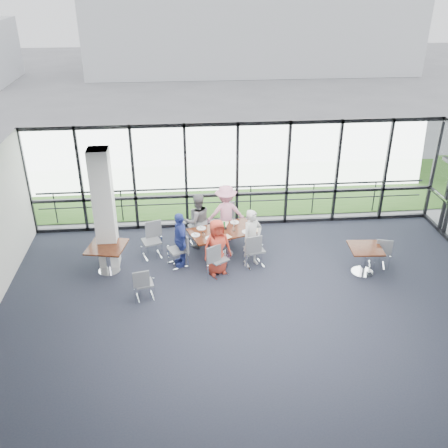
{
  "coord_description": "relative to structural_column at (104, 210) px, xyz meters",
  "views": [
    {
      "loc": [
        -1.62,
        -8.56,
        7.02
      ],
      "look_at": [
        -0.58,
        2.91,
        1.1
      ],
      "focal_mm": 40.0,
      "sensor_mm": 36.0,
      "label": 1
    }
  ],
  "objects": [
    {
      "name": "plate_fl",
      "position": [
        2.45,
        0.38,
        -0.84
      ],
      "size": [
        0.26,
        0.26,
        0.01
      ],
      "primitive_type": "cylinder",
      "color": "white",
      "rests_on": "main_table"
    },
    {
      "name": "green_bottle",
      "position": [
        3.07,
        0.33,
        -0.75
      ],
      "size": [
        0.05,
        0.05,
        0.2
      ],
      "primitive_type": "cylinder",
      "color": "#177B2D",
      "rests_on": "main_table"
    },
    {
      "name": "chair_main_nr",
      "position": [
        3.79,
        -0.4,
        -1.13
      ],
      "size": [
        0.56,
        0.56,
        0.94
      ],
      "primitive_type": null,
      "rotation": [
        0.0,
        0.0,
        0.24
      ],
      "color": "slate",
      "rests_on": "ground"
    },
    {
      "name": "plate_nl",
      "position": [
        2.64,
        -0.2,
        -0.84
      ],
      "size": [
        0.24,
        0.24,
        0.01
      ],
      "primitive_type": "cylinder",
      "color": "white",
      "rests_on": "main_table"
    },
    {
      "name": "grass_strip",
      "position": [
        3.6,
        5.0,
        -1.59
      ],
      "size": [
        80.0,
        5.0,
        0.01
      ],
      "primitive_type": "cube",
      "color": "#295C1A",
      "rests_on": "ground"
    },
    {
      "name": "chair_spare_la",
      "position": [
        0.99,
        -1.63,
        -1.19
      ],
      "size": [
        0.48,
        0.48,
        0.82
      ],
      "primitive_type": null,
      "rotation": [
        0.0,
        0.0,
        0.22
      ],
      "color": "slate",
      "rests_on": "ground"
    },
    {
      "name": "curtain_wall_back",
      "position": [
        3.6,
        2.0,
        0.0
      ],
      "size": [
        12.0,
        0.1,
        3.2
      ],
      "primitive_type": "cube",
      "color": "white",
      "rests_on": "ground"
    },
    {
      "name": "diner_near_right",
      "position": [
        3.73,
        -0.37,
        -0.81
      ],
      "size": [
        0.71,
        0.66,
        1.58
      ],
      "primitive_type": "imported",
      "rotation": [
        0.0,
        0.0,
        0.54
      ],
      "color": "silver",
      "rests_on": "ground"
    },
    {
      "name": "diner_far_left",
      "position": [
        2.36,
        0.78,
        -0.81
      ],
      "size": [
        0.88,
        0.69,
        1.58
      ],
      "primitive_type": "imported",
      "rotation": [
        0.0,
        0.0,
        3.46
      ],
      "color": "slate",
      "rests_on": "ground"
    },
    {
      "name": "ketchup_bottle",
      "position": [
        3.0,
        0.23,
        -0.76
      ],
      "size": [
        0.06,
        0.06,
        0.18
      ],
      "primitive_type": "cylinder",
      "color": "#B3020A",
      "rests_on": "main_table"
    },
    {
      "name": "floor",
      "position": [
        3.6,
        -3.0,
        -1.61
      ],
      "size": [
        12.0,
        10.0,
        0.02
      ],
      "primitive_type": "cube",
      "color": "#202432",
      "rests_on": "ground"
    },
    {
      "name": "tumbler_b",
      "position": [
        3.32,
        0.16,
        -0.78
      ],
      "size": [
        0.07,
        0.07,
        0.15
      ],
      "primitive_type": "cylinder",
      "color": "white",
      "rests_on": "main_table"
    },
    {
      "name": "chair_main_fl",
      "position": [
        2.37,
        0.97,
        -1.12
      ],
      "size": [
        0.57,
        0.57,
        0.95
      ],
      "primitive_type": null,
      "rotation": [
        0.0,
        0.0,
        3.38
      ],
      "color": "slate",
      "rests_on": "ground"
    },
    {
      "name": "apron",
      "position": [
        3.6,
        7.0,
        -1.62
      ],
      "size": [
        80.0,
        70.0,
        0.02
      ],
      "primitive_type": "cube",
      "color": "gray",
      "rests_on": "ground"
    },
    {
      "name": "plate_end",
      "position": [
        2.28,
        0.01,
        -0.84
      ],
      "size": [
        0.24,
        0.24,
        0.01
      ],
      "primitive_type": "cylinder",
      "color": "white",
      "rests_on": "main_table"
    },
    {
      "name": "guard_rail",
      "position": [
        3.6,
        2.6,
        -1.1
      ],
      "size": [
        12.0,
        0.06,
        0.06
      ],
      "primitive_type": "cylinder",
      "rotation": [
        0.0,
        1.57,
        0.0
      ],
      "color": "#2D2D33",
      "rests_on": "ground"
    },
    {
      "name": "ceiling",
      "position": [
        3.6,
        -3.0,
        1.6
      ],
      "size": [
        12.0,
        10.0,
        0.04
      ],
      "primitive_type": "cube",
      "color": "silver",
      "rests_on": "ground"
    },
    {
      "name": "hangar_main",
      "position": [
        7.6,
        29.0,
        1.4
      ],
      "size": [
        24.0,
        10.0,
        6.0
      ],
      "primitive_type": "cube",
      "color": "silver",
      "rests_on": "ground"
    },
    {
      "name": "plate_nr",
      "position": [
        3.64,
        0.07,
        -0.84
      ],
      "size": [
        0.26,
        0.26,
        0.01
      ],
      "primitive_type": "cylinder",
      "color": "white",
      "rests_on": "main_table"
    },
    {
      "name": "side_table_right",
      "position": [
        6.53,
        -1.03,
        -0.98
      ],
      "size": [
        0.84,
        0.84,
        0.75
      ],
      "rotation": [
        0.0,
        0.0,
        -0.06
      ],
      "color": "#3B170D",
      "rests_on": "ground"
    },
    {
      "name": "structural_column",
      "position": [
        0.0,
        0.0,
        0.0
      ],
      "size": [
        0.5,
        0.5,
        3.2
      ],
      "primitive_type": "cube",
      "color": "silver",
      "rests_on": "ground"
    },
    {
      "name": "diner_near_left",
      "position": [
        2.79,
        -0.65,
        -0.85
      ],
      "size": [
        0.83,
        0.66,
        1.49
      ],
      "primitive_type": "imported",
      "rotation": [
        0.0,
        0.0,
        0.28
      ],
      "color": "#BD3825",
      "rests_on": "ground"
    },
    {
      "name": "menu_b",
      "position": [
        3.81,
        0.19,
        -0.85
      ],
      "size": [
        0.36,
        0.28,
        0.0
      ],
      "primitive_type": "cube",
      "rotation": [
        0.0,
        0.0,
        -0.23
      ],
      "color": "white",
      "rests_on": "main_table"
    },
    {
      "name": "plate_fr",
      "position": [
        3.38,
        0.65,
        -0.84
      ],
      "size": [
        0.25,
        0.25,
        0.01
      ],
      "primitive_type": "cylinder",
      "color": "white",
      "rests_on": "main_table"
    },
    {
      "name": "condiment_caddy",
      "position": [
        3.08,
        0.29,
        -0.83
      ],
      "size": [
        0.1,
        0.07,
        0.04
      ],
      "primitive_type": "cube",
      "color": "black",
      "rests_on": "main_table"
    },
    {
      "name": "diner_far_right",
      "position": [
        3.18,
        1.08,
        -0.76
      ],
      "size": [
        1.12,
        0.64,
        1.68
      ],
      "primitive_type": "imported",
      "rotation": [
        0.0,
        0.0,
        3.22
      ],
      "color": "pink",
      "rests_on": "ground"
    },
    {
      "name": "chair_spare_r",
      "position": [
        7.02,
        -0.73,
        -1.18
      ],
      "size": [
        0.52,
        0.52,
        0.84
      ],
      "primitive_type": null,
      "rotation": [
        0.0,
        0.0,
        -0.3
      ],
      "color": "slate",
      "rests_on": "ground"
    },
    {
      "name": "tumbler_a",
      "position": [
        2.9,
        -0.01,
        -0.78
      ],
      "size": [
        0.07,
        0.07,
        0.14
      ],
      "primitive_type": "cylinder",
      "color": "white",
      "rests_on": "main_table"
    },
    {
      "name": "side_table_left",
      "position": [
        0.01,
        -0.36,
        -0.96
      ],
      "size": [
        1.09,
        1.09,
        0.75
      ],
      "rotation": [
        0.0,
        0.0,
        -0.21
      ],
      "color": "#3B170D",
      "rests_on": "ground"
    },
    {
      "name": "chair_main_nl",
      "position": [
        2.8,
        -0.77,
        -1.15
      ],
      "size": [
        0.61,
        0.61,
        0.91
      ],
      "primitive_type": null,
      "rotation": [
        0.0,
        0.0,
        0.57
      ],
      "color": "slate",
      "rests_on": "ground"
    },
    {
      "name": "chair_main_fr",
      "position": [
        3.19,
        1.23,
        -1.11
      ],
      "size": [
        0.61,
        0.61,
        0.97
      ],
      "primitive_type": null,
      "rotation": [
        0.0,
        0.0,
        3.48
      ],
      "color": "slate",
      "rests_on": "ground"
    },
    {
      "name": "chair_spare_lb",
      "position": [
        1.09,
        0.28,
        -1.12
      ],
      "size": [
        0.59,
        0.59,
        0.95
      ],
      "primitive_type": null,
      "rotation": [
        0.0,
        0.0,
        3.46
      ],
      "color": "slate",
      "rests_on": "ground"
    },
    {
      "name": "menu_c",
      "position": [
        3.08,
        0.6,
        -0.85
      ],
      "size": [
        0.31,
        0.36,
        0.0
      ],
      "primitive_type": "cube",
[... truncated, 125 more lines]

